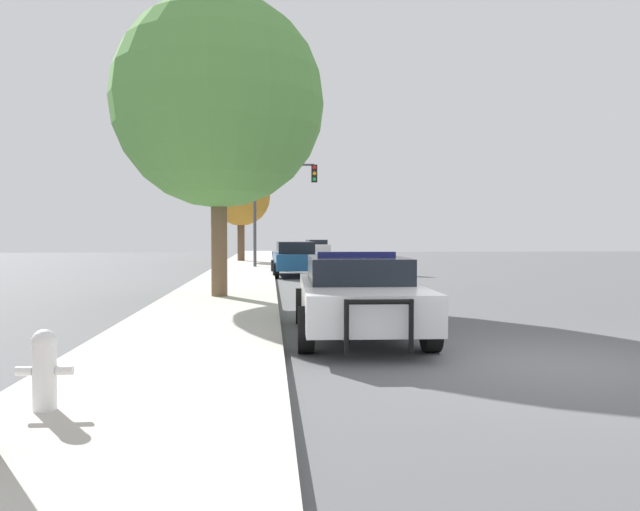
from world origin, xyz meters
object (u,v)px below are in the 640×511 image
(police_car, at_px, (357,293))
(tree_sidewalk_near, at_px, (218,102))
(car_background_midblock, at_px, (295,258))
(car_background_distant, at_px, (316,247))
(fire_hydrant, at_px, (44,367))
(traffic_light, at_px, (279,193))
(tree_sidewalk_far, at_px, (241,197))

(police_car, height_order, tree_sidewalk_near, tree_sidewalk_near)
(car_background_midblock, bearing_deg, car_background_distant, 82.37)
(fire_hydrant, bearing_deg, tree_sidewalk_near, 86.02)
(traffic_light, bearing_deg, tree_sidewalk_far, 107.30)
(car_background_distant, height_order, tree_sidewalk_far, tree_sidewalk_far)
(traffic_light, xyz_separation_m, car_background_midblock, (0.58, -5.55, -3.13))
(tree_sidewalk_near, bearing_deg, police_car, -64.33)
(traffic_light, distance_m, car_background_midblock, 6.39)
(car_background_distant, height_order, tree_sidewalk_near, tree_sidewalk_near)
(fire_hydrant, distance_m, traffic_light, 26.54)
(police_car, xyz_separation_m, tree_sidewalk_near, (-2.87, 5.98, 4.52))
(police_car, bearing_deg, fire_hydrant, 54.99)
(fire_hydrant, bearing_deg, car_background_midblock, 81.29)
(tree_sidewalk_near, distance_m, tree_sidewalk_far, 22.76)
(car_background_midblock, relative_size, tree_sidewalk_near, 0.57)
(police_car, relative_size, car_background_midblock, 1.12)
(police_car, relative_size, fire_hydrant, 6.77)
(car_background_distant, distance_m, car_background_midblock, 26.91)
(police_car, bearing_deg, traffic_light, -85.36)
(traffic_light, xyz_separation_m, tree_sidewalk_near, (-1.83, -15.38, 1.37))
(police_car, xyz_separation_m, car_background_midblock, (-0.46, 15.81, 0.02))
(police_car, height_order, tree_sidewalk_far, tree_sidewalk_far)
(police_car, bearing_deg, car_background_distant, -91.44)
(police_car, distance_m, tree_sidewalk_far, 29.10)
(police_car, xyz_separation_m, tree_sidewalk_far, (-3.33, 28.71, 3.39))
(car_background_distant, xyz_separation_m, car_background_midblock, (-2.90, -26.76, 0.04))
(fire_hydrant, relative_size, traffic_light, 0.14)
(car_background_distant, xyz_separation_m, tree_sidewalk_far, (-5.77, -13.86, 3.41))
(traffic_light, xyz_separation_m, tree_sidewalk_far, (-2.29, 7.35, 0.24))
(car_background_distant, bearing_deg, tree_sidewalk_near, -102.70)
(fire_hydrant, bearing_deg, car_background_distant, 82.71)
(tree_sidewalk_far, bearing_deg, tree_sidewalk_near, -88.84)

